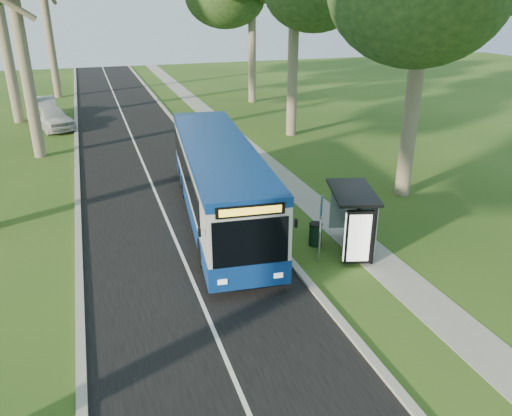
# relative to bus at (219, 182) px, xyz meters

# --- Properties ---
(ground) EXTENTS (120.00, 120.00, 0.00)m
(ground) POSITION_rel_bus_xyz_m (1.39, -5.87, -1.68)
(ground) COLOR #294916
(ground) RESTS_ON ground
(road) EXTENTS (7.00, 100.00, 0.02)m
(road) POSITION_rel_bus_xyz_m (-2.11, 4.13, -1.67)
(road) COLOR black
(road) RESTS_ON ground
(kerb_east) EXTENTS (0.25, 100.00, 0.12)m
(kerb_east) POSITION_rel_bus_xyz_m (1.39, 4.13, -1.62)
(kerb_east) COLOR #9E9B93
(kerb_east) RESTS_ON ground
(kerb_west) EXTENTS (0.25, 100.00, 0.12)m
(kerb_west) POSITION_rel_bus_xyz_m (-5.61, 4.13, -1.62)
(kerb_west) COLOR #9E9B93
(kerb_west) RESTS_ON ground
(centre_line) EXTENTS (0.12, 100.00, 0.00)m
(centre_line) POSITION_rel_bus_xyz_m (-2.11, 4.13, -1.66)
(centre_line) COLOR white
(centre_line) RESTS_ON road
(footpath) EXTENTS (1.50, 100.00, 0.02)m
(footpath) POSITION_rel_bus_xyz_m (4.39, 4.13, -1.67)
(footpath) COLOR gray
(footpath) RESTS_ON ground
(bus) EXTENTS (3.82, 12.47, 3.25)m
(bus) POSITION_rel_bus_xyz_m (0.00, 0.00, 0.00)
(bus) COLOR silver
(bus) RESTS_ON ground
(bus_stop_sign) EXTENTS (0.18, 0.33, 2.49)m
(bus_stop_sign) POSITION_rel_bus_xyz_m (2.34, -4.62, -0.13)
(bus_stop_sign) COLOR gray
(bus_stop_sign) RESTS_ON ground
(bus_shelter) EXTENTS (2.15, 2.99, 2.31)m
(bus_shelter) POSITION_rel_bus_xyz_m (3.92, -4.49, -0.06)
(bus_shelter) COLOR black
(bus_shelter) RESTS_ON ground
(litter_bin) EXTENTS (0.50, 0.50, 0.88)m
(litter_bin) POSITION_rel_bus_xyz_m (2.77, -3.39, -1.24)
(litter_bin) COLOR black
(litter_bin) RESTS_ON ground
(car_white) EXTENTS (3.76, 5.40, 1.71)m
(car_white) POSITION_rel_bus_xyz_m (-7.22, 19.07, -0.83)
(car_white) COLOR silver
(car_white) RESTS_ON ground
(car_silver) EXTENTS (2.01, 4.83, 1.55)m
(car_silver) POSITION_rel_bus_xyz_m (-7.75, 23.01, -0.91)
(car_silver) COLOR #A4A7AC
(car_silver) RESTS_ON ground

